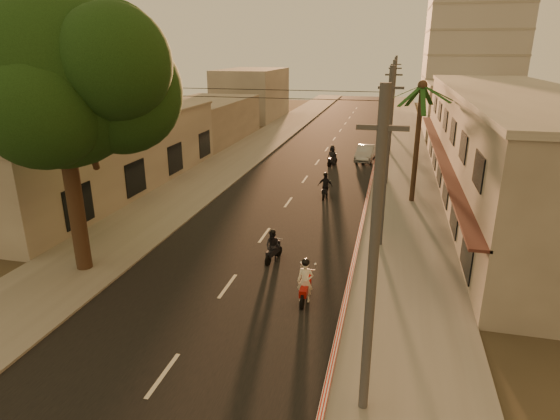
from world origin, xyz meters
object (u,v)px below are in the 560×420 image
at_px(scooter_red, 305,283).
at_px(scooter_far_a, 332,156).
at_px(scooter_mid_a, 273,247).
at_px(parked_car, 366,153).
at_px(broadleaf_tree, 68,81).
at_px(scooter_mid_b, 325,186).
at_px(palm_tree, 422,93).

xyz_separation_m(scooter_red, scooter_far_a, (-2.03, 23.53, 0.01)).
xyz_separation_m(scooter_mid_a, parked_car, (2.87, 22.91, -0.06)).
xyz_separation_m(broadleaf_tree, parked_car, (10.77, 25.68, -7.78)).
bearing_deg(scooter_mid_a, broadleaf_tree, -148.06).
bearing_deg(scooter_mid_b, broadleaf_tree, -122.39).
distance_m(broadleaf_tree, scooter_far_a, 25.52).
height_order(broadleaf_tree, scooter_red, broadleaf_tree).
bearing_deg(scooter_red, scooter_mid_a, 123.06).
xyz_separation_m(scooter_mid_b, parked_car, (1.94, 12.15, -0.10)).
height_order(scooter_red, scooter_mid_b, scooter_red).
bearing_deg(scooter_far_a, scooter_red, -67.27).
relative_size(palm_tree, scooter_far_a, 4.49).
bearing_deg(scooter_far_a, scooter_mid_a, -72.66).
xyz_separation_m(scooter_mid_b, scooter_far_a, (-0.77, 9.45, 0.03)).
xyz_separation_m(scooter_far_a, parked_car, (2.71, 2.70, -0.13)).
xyz_separation_m(scooter_red, scooter_mid_a, (-2.19, 3.32, -0.07)).
relative_size(scooter_mid_a, scooter_far_a, 0.91).
height_order(scooter_mid_a, parked_car, scooter_mid_a).
distance_m(palm_tree, parked_car, 14.01).
height_order(scooter_mid_b, scooter_far_a, scooter_far_a).
xyz_separation_m(broadleaf_tree, scooter_mid_b, (8.82, 13.53, -7.68)).
xyz_separation_m(palm_tree, scooter_mid_a, (-6.71, -11.09, -6.39)).
relative_size(scooter_mid_b, scooter_far_a, 1.00).
bearing_deg(parked_car, broadleaf_tree, -108.69).
bearing_deg(scooter_mid_a, scooter_mid_b, 97.73).
bearing_deg(palm_tree, scooter_mid_a, -121.19).
relative_size(scooter_mid_b, parked_car, 0.42).
height_order(palm_tree, scooter_far_a, palm_tree).
bearing_deg(parked_car, palm_tree, -67.92).
bearing_deg(scooter_mid_b, palm_tree, 3.96).
height_order(broadleaf_tree, palm_tree, broadleaf_tree).
distance_m(scooter_red, scooter_far_a, 23.62).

